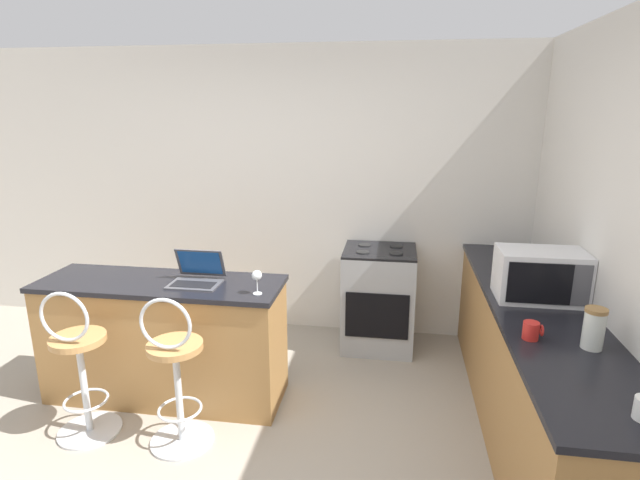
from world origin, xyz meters
name	(u,v)px	position (x,y,z in m)	size (l,w,h in m)	color
wall_back	(286,193)	(0.00, 2.29, 1.30)	(12.00, 0.06, 2.60)	silver
breakfast_bar	(165,339)	(-0.61, 0.92, 0.45)	(1.73, 0.56, 0.89)	#9E703D
counter_right	(531,369)	(1.91, 0.88, 0.45)	(0.59, 2.79, 0.89)	#9E703D
bar_stool_near	(80,368)	(-0.93, 0.40, 0.48)	(0.40, 0.40, 1.02)	silver
bar_stool_far	(176,376)	(-0.29, 0.40, 0.48)	(0.40, 0.40, 1.02)	silver
laptop	(197,275)	(-0.34, 0.94, 0.95)	(0.34, 0.29, 0.23)	#47474C
microwave	(540,275)	(1.92, 0.97, 1.05)	(0.53, 0.33, 0.32)	silver
toaster	(517,265)	(1.89, 1.43, 0.97)	(0.23, 0.27, 0.16)	#9EA3A8
stove_range	(378,298)	(0.89, 1.95, 0.45)	(0.61, 0.57, 0.90)	#9EA3A8
storage_jar	(594,328)	(2.01, 0.31, 1.00)	(0.11, 0.11, 0.21)	silver
mug_red	(531,331)	(1.73, 0.37, 0.94)	(0.10, 0.08, 0.09)	red
wine_glass_tall	(257,277)	(0.14, 0.79, 1.01)	(0.07, 0.07, 0.16)	silver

